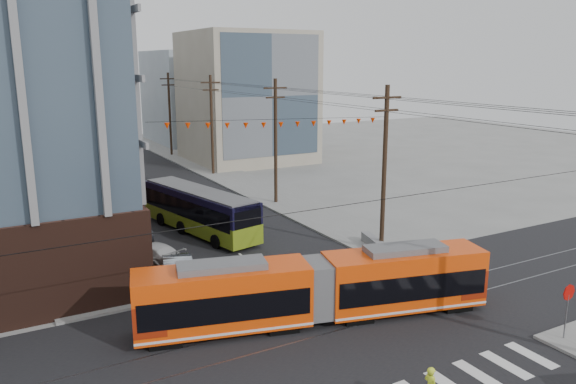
# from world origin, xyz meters

# --- Properties ---
(ground) EXTENTS (160.00, 160.00, 0.00)m
(ground) POSITION_xyz_m (0.00, 0.00, 0.00)
(ground) COLOR slate
(bg_bldg_ne_near) EXTENTS (14.00, 14.00, 16.00)m
(bg_bldg_ne_near) POSITION_xyz_m (16.00, 48.00, 8.00)
(bg_bldg_ne_near) COLOR gray
(bg_bldg_ne_near) RESTS_ON ground
(bg_bldg_ne_far) EXTENTS (16.00, 16.00, 14.00)m
(bg_bldg_ne_far) POSITION_xyz_m (18.00, 68.00, 7.00)
(bg_bldg_ne_far) COLOR #8C99A5
(bg_bldg_ne_far) RESTS_ON ground
(utility_pole_far) EXTENTS (0.30, 0.30, 11.00)m
(utility_pole_far) POSITION_xyz_m (8.50, 56.00, 5.50)
(utility_pole_far) COLOR black
(utility_pole_far) RESTS_ON ground
(streetcar) EXTENTS (17.39, 6.61, 3.34)m
(streetcar) POSITION_xyz_m (-0.74, 4.38, 1.67)
(streetcar) COLOR #E94008
(streetcar) RESTS_ON ground
(city_bus) EXTENTS (5.09, 12.12, 3.36)m
(city_bus) POSITION_xyz_m (-0.54, 21.11, 1.68)
(city_bus) COLOR black
(city_bus) RESTS_ON ground
(parked_car_silver) EXTENTS (2.75, 4.94, 1.54)m
(parked_car_silver) POSITION_xyz_m (-4.98, 12.86, 0.77)
(parked_car_silver) COLOR #99A5AD
(parked_car_silver) RESTS_ON ground
(parked_car_white) EXTENTS (3.53, 5.05, 1.36)m
(parked_car_white) POSITION_xyz_m (-5.53, 16.15, 0.68)
(parked_car_white) COLOR silver
(parked_car_white) RESTS_ON ground
(parked_car_grey) EXTENTS (2.36, 4.61, 1.25)m
(parked_car_grey) POSITION_xyz_m (-5.13, 22.24, 0.62)
(parked_car_grey) COLOR #565963
(parked_car_grey) RESTS_ON ground
(stop_sign) EXTENTS (0.79, 0.79, 2.56)m
(stop_sign) POSITION_xyz_m (8.00, -2.83, 1.28)
(stop_sign) COLOR #B40500
(stop_sign) RESTS_ON ground
(jersey_barrier) EXTENTS (1.86, 4.00, 0.78)m
(jersey_barrier) POSITION_xyz_m (8.30, 11.32, 0.39)
(jersey_barrier) COLOR slate
(jersey_barrier) RESTS_ON ground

